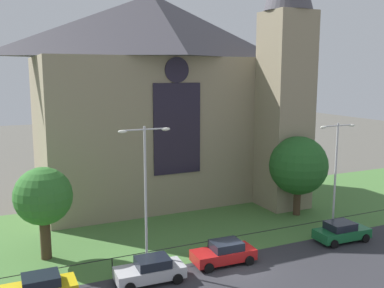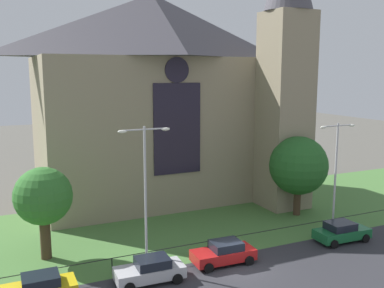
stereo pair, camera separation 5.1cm
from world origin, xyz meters
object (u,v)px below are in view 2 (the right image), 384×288
object	(u,v)px
tree_left_near	(43,197)
parked_car_silver	(150,270)
streetlamp_near	(145,182)
parked_car_red	(224,253)
parked_car_green	(341,232)
church_building	(163,96)
streetlamp_far	(336,165)
tree_right_near	(298,166)

from	to	relation	value
tree_left_near	parked_car_silver	world-z (taller)	tree_left_near
tree_left_near	streetlamp_near	size ratio (longest dim) A/B	0.68
parked_car_silver	parked_car_red	size ratio (longest dim) A/B	1.00
parked_car_silver	parked_car_green	bearing A→B (deg)	-177.22
streetlamp_near	parked_car_green	distance (m)	15.81
church_building	streetlamp_far	size ratio (longest dim) A/B	2.96
tree_right_near	parked_car_green	bearing A→B (deg)	-98.08
parked_car_green	parked_car_silver	bearing A→B (deg)	-177.15
tree_left_near	streetlamp_near	distance (m)	7.39
parked_car_silver	parked_car_red	distance (m)	5.34
parked_car_silver	parked_car_green	world-z (taller)	same
church_building	streetlamp_near	distance (m)	17.24
church_building	parked_car_silver	size ratio (longest dim) A/B	6.09
tree_right_near	tree_left_near	bearing A→B (deg)	-178.89
parked_car_green	tree_right_near	bearing A→B (deg)	84.33
church_building	tree_right_near	bearing A→B (deg)	-49.36
tree_right_near	tree_left_near	world-z (taller)	tree_right_near
parked_car_red	tree_right_near	bearing A→B (deg)	-147.83
parked_car_red	parked_car_green	bearing A→B (deg)	-179.30
streetlamp_near	tree_left_near	bearing A→B (deg)	142.04
church_building	tree_left_near	bearing A→B (deg)	-140.11
tree_left_near	streetlamp_far	bearing A→B (deg)	-11.85
tree_right_near	streetlamp_near	xyz separation A→B (m)	(-15.81, -4.87, 1.35)
church_building	parked_car_silver	xyz separation A→B (m)	(-7.39, -16.84, -9.53)
church_building	streetlamp_far	xyz separation A→B (m)	(8.49, -15.10, -4.74)
tree_right_near	parked_car_red	xyz separation A→B (m)	(-10.85, -6.20, -3.74)
tree_right_near	parked_car_red	world-z (taller)	tree_right_near
parked_car_silver	streetlamp_far	bearing A→B (deg)	-171.39
streetlamp_near	parked_car_red	size ratio (longest dim) A/B	2.18
parked_car_red	church_building	bearing A→B (deg)	-94.76
tree_left_near	streetlamp_far	distance (m)	21.72
church_building	tree_right_near	xyz separation A→B (m)	(8.78, -10.23, -5.79)
church_building	parked_car_green	bearing A→B (deg)	-64.84
streetlamp_near	tree_right_near	bearing A→B (deg)	17.13
tree_right_near	parked_car_silver	xyz separation A→B (m)	(-16.17, -6.62, -3.74)
church_building	streetlamp_near	world-z (taller)	church_building
tree_left_near	tree_right_near	bearing A→B (deg)	1.11
tree_left_near	parked_car_red	bearing A→B (deg)	-28.47
streetlamp_near	parked_car_red	bearing A→B (deg)	-15.03
parked_car_green	streetlamp_near	bearing A→B (deg)	176.17
streetlamp_near	streetlamp_far	xyz separation A→B (m)	(15.51, -0.00, -0.30)
streetlamp_far	parked_car_green	world-z (taller)	streetlamp_far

